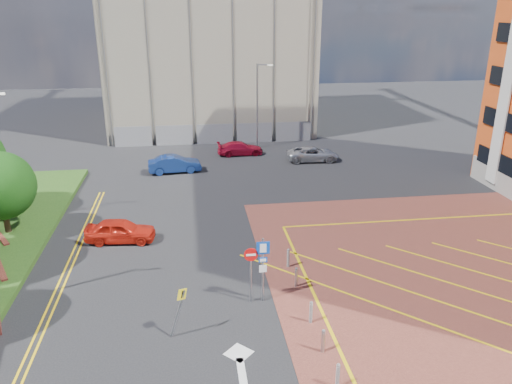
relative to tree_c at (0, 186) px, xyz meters
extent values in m
plane|color=black|center=(13.50, -10.00, -3.19)|extent=(140.00, 140.00, 0.00)
cylinder|color=#3D2B1C|center=(0.00, 0.00, -1.99)|extent=(0.36, 0.36, 1.80)
sphere|color=#0D360C|center=(0.00, 0.00, 0.01)|extent=(4.00, 4.00, 4.00)
cube|color=silver|center=(0.20, 2.00, 4.96)|extent=(0.50, 0.15, 0.12)
cylinder|color=#9EA0A8|center=(17.50, 18.00, 0.81)|extent=(0.16, 0.16, 8.00)
cylinder|color=#9EA0A8|center=(18.10, 18.00, 4.69)|extent=(1.20, 0.10, 0.10)
cube|color=silver|center=(18.70, 18.00, 4.66)|extent=(0.50, 0.15, 0.12)
cylinder|color=#9EA0A8|center=(14.00, -9.00, -1.59)|extent=(0.10, 0.10, 3.20)
cube|color=#093DA7|center=(14.00, -9.03, -0.44)|extent=(0.60, 0.04, 0.60)
cube|color=white|center=(14.00, -9.06, -0.44)|extent=(0.30, 0.02, 0.42)
cube|color=#093DA7|center=(14.00, -9.03, -1.04)|extent=(0.40, 0.04, 0.25)
cube|color=white|center=(14.00, -9.06, -1.04)|extent=(0.28, 0.02, 0.14)
cube|color=white|center=(14.00, -9.03, -1.49)|extent=(0.35, 0.04, 0.35)
cylinder|color=#9EA0A8|center=(13.45, -9.00, -1.84)|extent=(0.08, 0.08, 2.70)
cylinder|color=red|center=(13.45, -9.03, -0.74)|extent=(0.64, 0.04, 0.64)
cube|color=white|center=(13.45, -9.06, -0.74)|extent=(0.44, 0.02, 0.10)
cylinder|color=#9EA0A8|center=(10.16, -11.18, -2.09)|extent=(0.72, 0.08, 2.13)
cube|color=yellow|center=(10.38, -11.21, -1.19)|extent=(0.43, 0.43, 0.56)
cylinder|color=black|center=(15.80, -15.00, -2.72)|extent=(0.14, 0.14, 0.90)
cylinder|color=#9EA0A8|center=(15.80, -13.00, -2.72)|extent=(0.14, 0.14, 0.90)
cylinder|color=black|center=(15.80, -11.00, -2.72)|extent=(0.14, 0.14, 0.90)
cylinder|color=#9EA0A8|center=(15.80, -8.00, -2.72)|extent=(0.14, 0.14, 0.90)
cylinder|color=black|center=(15.80, -6.00, -2.72)|extent=(0.14, 0.14, 0.90)
cube|color=gray|center=(13.50, 30.00, 7.81)|extent=(21.20, 19.20, 22.00)
cube|color=gray|center=(14.50, 20.00, -2.19)|extent=(21.60, 0.06, 2.00)
imported|color=red|center=(6.73, -1.63, -2.51)|extent=(4.15, 2.00, 1.37)
imported|color=navy|center=(9.65, 11.15, -2.48)|extent=(4.44, 1.93, 1.42)
imported|color=#A40E27|center=(15.58, 15.67, -2.58)|extent=(4.28, 1.91, 1.22)
imported|color=#A7A8AE|center=(21.77, 12.82, -2.55)|extent=(4.71, 2.37, 1.28)
camera|label=1|loc=(10.97, -28.83, 9.63)|focal=35.00mm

